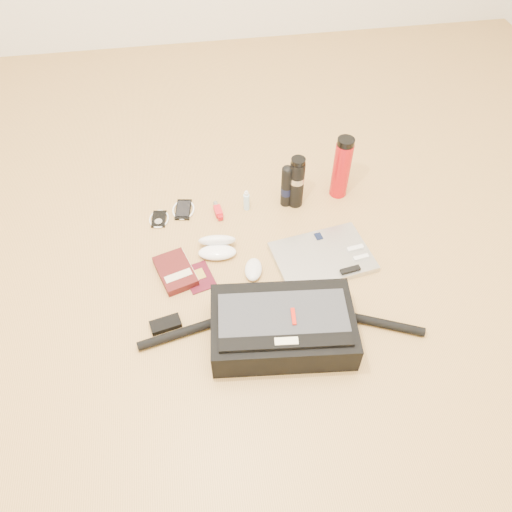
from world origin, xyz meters
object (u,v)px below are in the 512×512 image
laptop (323,257)px  thermos_black (297,182)px  messenger_bag (282,326)px  thermos_red (342,168)px  book (176,271)px

laptop → thermos_black: 0.35m
messenger_bag → thermos_red: size_ratio=3.44×
messenger_bag → laptop: (0.23, 0.32, -0.05)m
book → thermos_red: bearing=8.3°
thermos_black → thermos_red: (0.20, 0.04, 0.02)m
messenger_bag → thermos_red: 0.80m
laptop → thermos_red: (0.16, 0.37, 0.13)m
book → messenger_bag: bearing=-61.3°
thermos_red → thermos_black: bearing=-170.1°
laptop → book: (-0.58, 0.02, 0.00)m
messenger_bag → laptop: 0.40m
messenger_bag → book: (-0.35, 0.34, -0.05)m
book → thermos_black: thermos_black is taller
book → thermos_black: 0.64m
book → thermos_red: size_ratio=0.74×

